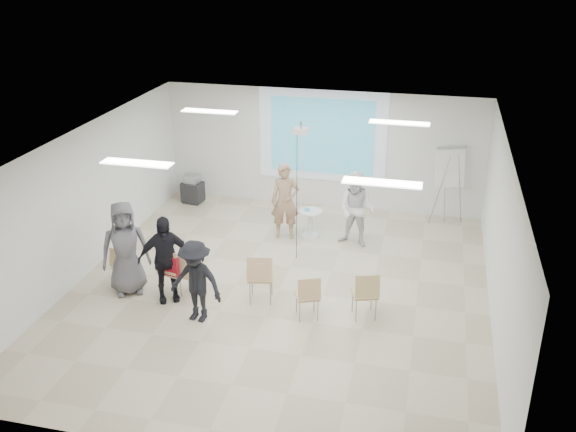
% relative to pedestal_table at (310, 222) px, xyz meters
% --- Properties ---
extents(floor, '(8.00, 9.00, 0.10)m').
position_rel_pedestal_table_xyz_m(floor, '(-0.11, -2.57, -0.42)').
color(floor, beige).
rests_on(floor, ground).
extents(ceiling, '(8.00, 9.00, 0.10)m').
position_rel_pedestal_table_xyz_m(ceiling, '(-0.11, -2.57, 2.68)').
color(ceiling, white).
rests_on(ceiling, wall_back).
extents(wall_back, '(8.00, 0.10, 3.00)m').
position_rel_pedestal_table_xyz_m(wall_back, '(-0.11, 1.98, 1.13)').
color(wall_back, silver).
rests_on(wall_back, floor).
extents(wall_left, '(0.10, 9.00, 3.00)m').
position_rel_pedestal_table_xyz_m(wall_left, '(-4.16, -2.57, 1.13)').
color(wall_left, silver).
rests_on(wall_left, floor).
extents(wall_right, '(0.10, 9.00, 3.00)m').
position_rel_pedestal_table_xyz_m(wall_right, '(3.94, -2.57, 1.13)').
color(wall_right, silver).
rests_on(wall_right, floor).
extents(projection_halo, '(3.20, 0.01, 2.30)m').
position_rel_pedestal_table_xyz_m(projection_halo, '(-0.11, 1.91, 1.48)').
color(projection_halo, silver).
rests_on(projection_halo, wall_back).
extents(projection_image, '(2.60, 0.01, 1.90)m').
position_rel_pedestal_table_xyz_m(projection_image, '(-0.11, 1.90, 1.48)').
color(projection_image, '#37A2BC').
rests_on(projection_image, wall_back).
extents(pedestal_table, '(0.67, 0.67, 0.66)m').
position_rel_pedestal_table_xyz_m(pedestal_table, '(0.00, 0.00, 0.00)').
color(pedestal_table, white).
rests_on(pedestal_table, floor).
extents(player_left, '(0.82, 0.64, 2.00)m').
position_rel_pedestal_table_xyz_m(player_left, '(-0.56, -0.16, 0.63)').
color(player_left, '#A48164').
rests_on(player_left, floor).
extents(player_right, '(1.06, 0.92, 1.90)m').
position_rel_pedestal_table_xyz_m(player_right, '(1.07, -0.20, 0.58)').
color(player_right, white).
rests_on(player_right, floor).
extents(controller_left, '(0.06, 0.12, 0.04)m').
position_rel_pedestal_table_xyz_m(controller_left, '(-0.38, 0.09, 0.95)').
color(controller_left, silver).
rests_on(controller_left, player_left).
extents(controller_right, '(0.07, 0.12, 0.04)m').
position_rel_pedestal_table_xyz_m(controller_right, '(0.89, 0.05, 0.91)').
color(controller_right, white).
rests_on(controller_right, player_right).
extents(chair_far_left, '(0.53, 0.55, 0.85)m').
position_rel_pedestal_table_xyz_m(chair_far_left, '(-3.11, -3.16, 0.14)').
color(chair_far_left, tan).
rests_on(chair_far_left, floor).
extents(chair_left_mid, '(0.56, 0.59, 0.99)m').
position_rel_pedestal_table_xyz_m(chair_left_mid, '(-2.05, -3.23, 0.22)').
color(chair_left_mid, tan).
rests_on(chair_left_mid, floor).
extents(chair_left_inner, '(0.44, 0.47, 0.86)m').
position_rel_pedestal_table_xyz_m(chair_left_inner, '(-1.71, -3.16, 0.14)').
color(chair_left_inner, tan).
rests_on(chair_left_inner, floor).
extents(chair_center, '(0.55, 0.58, 1.01)m').
position_rel_pedestal_table_xyz_m(chair_center, '(-0.32, -3.09, 0.23)').
color(chair_center, tan).
rests_on(chair_center, floor).
extents(chair_right_inner, '(0.55, 0.56, 0.88)m').
position_rel_pedestal_table_xyz_m(chair_right_inner, '(0.66, -3.45, 0.15)').
color(chair_right_inner, tan).
rests_on(chair_right_inner, floor).
extents(chair_right_far, '(0.57, 0.59, 0.94)m').
position_rel_pedestal_table_xyz_m(chair_right_far, '(1.65, -3.20, 0.19)').
color(chair_right_far, tan).
rests_on(chair_right_far, floor).
extents(red_jacket, '(0.42, 0.18, 0.39)m').
position_rel_pedestal_table_xyz_m(red_jacket, '(-2.03, -3.37, 0.35)').
color(red_jacket, maroon).
rests_on(red_jacket, chair_left_mid).
extents(laptop, '(0.33, 0.26, 0.02)m').
position_rel_pedestal_table_xyz_m(laptop, '(-1.70, -3.07, 0.09)').
color(laptop, black).
rests_on(laptop, chair_left_inner).
extents(audience_left, '(1.33, 1.17, 1.97)m').
position_rel_pedestal_table_xyz_m(audience_left, '(-2.09, -3.38, 0.62)').
color(audience_left, black).
rests_on(audience_left, floor).
extents(audience_mid, '(1.24, 0.82, 1.77)m').
position_rel_pedestal_table_xyz_m(audience_mid, '(-1.28, -3.92, 0.52)').
color(audience_mid, black).
rests_on(audience_mid, floor).
extents(audience_outer, '(1.22, 1.09, 2.09)m').
position_rel_pedestal_table_xyz_m(audience_outer, '(-2.94, -3.28, 0.68)').
color(audience_outer, slate).
rests_on(audience_outer, floor).
extents(flipchart_easel, '(0.79, 0.63, 1.92)m').
position_rel_pedestal_table_xyz_m(flipchart_easel, '(3.02, 1.49, 1.05)').
color(flipchart_easel, gray).
rests_on(flipchart_easel, floor).
extents(av_cart, '(0.56, 0.48, 0.77)m').
position_rel_pedestal_table_xyz_m(av_cart, '(-3.39, 1.35, -0.01)').
color(av_cart, black).
rests_on(av_cart, floor).
extents(ceiling_projector, '(0.30, 0.25, 3.00)m').
position_rel_pedestal_table_xyz_m(ceiling_projector, '(-0.01, -1.08, 2.32)').
color(ceiling_projector, white).
rests_on(ceiling_projector, ceiling).
extents(fluor_panel_nw, '(1.20, 0.30, 0.02)m').
position_rel_pedestal_table_xyz_m(fluor_panel_nw, '(-2.11, -0.57, 2.60)').
color(fluor_panel_nw, white).
rests_on(fluor_panel_nw, ceiling).
extents(fluor_panel_ne, '(1.20, 0.30, 0.02)m').
position_rel_pedestal_table_xyz_m(fluor_panel_ne, '(1.89, -0.57, 2.60)').
color(fluor_panel_ne, white).
rests_on(fluor_panel_ne, ceiling).
extents(fluor_panel_sw, '(1.20, 0.30, 0.02)m').
position_rel_pedestal_table_xyz_m(fluor_panel_sw, '(-2.11, -4.07, 2.60)').
color(fluor_panel_sw, white).
rests_on(fluor_panel_sw, ceiling).
extents(fluor_panel_se, '(1.20, 0.30, 0.02)m').
position_rel_pedestal_table_xyz_m(fluor_panel_se, '(1.89, -4.07, 2.60)').
color(fluor_panel_se, white).
rests_on(fluor_panel_se, ceiling).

